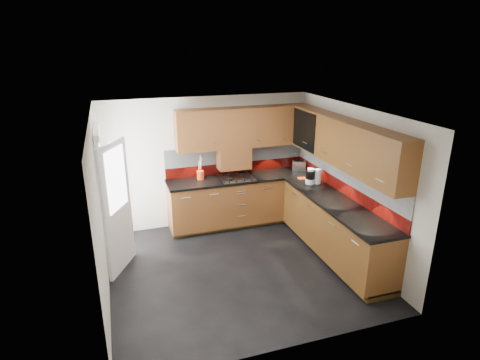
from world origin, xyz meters
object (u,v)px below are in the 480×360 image
object	(u,v)px
utensil_pot	(200,174)
toaster	(299,166)
gas_hob	(237,177)
food_processor	(310,177)

from	to	relation	value
utensil_pot	toaster	xyz separation A→B (m)	(1.94, -0.06, -0.01)
gas_hob	toaster	bearing A→B (deg)	3.70
utensil_pot	food_processor	size ratio (longest dim) A/B	1.67
food_processor	gas_hob	bearing A→B (deg)	148.71
toaster	food_processor	xyz separation A→B (m)	(-0.16, -0.77, 0.04)
gas_hob	toaster	world-z (taller)	toaster
gas_hob	food_processor	xyz separation A→B (m)	(1.14, -0.69, 0.11)
utensil_pot	toaster	bearing A→B (deg)	-1.70
gas_hob	toaster	xyz separation A→B (m)	(1.30, 0.08, 0.07)
gas_hob	food_processor	distance (m)	1.33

